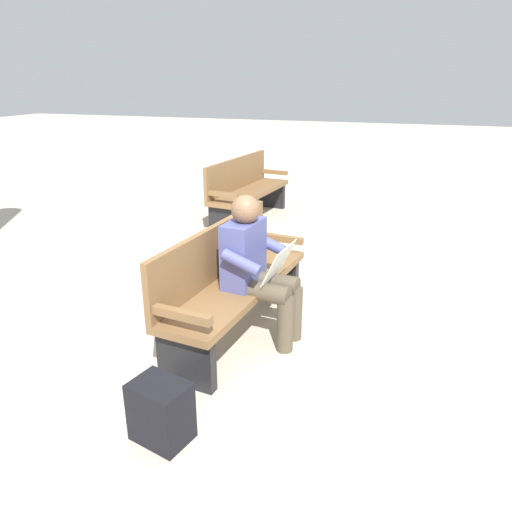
{
  "coord_description": "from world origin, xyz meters",
  "views": [
    {
      "loc": [
        3.27,
        1.25,
        2.0
      ],
      "look_at": [
        0.0,
        0.15,
        0.7
      ],
      "focal_mm": 33.27,
      "sensor_mm": 36.0,
      "label": 1
    }
  ],
  "objects_px": {
    "bench_near": "(231,280)",
    "bench_far": "(246,189)",
    "person_seated": "(257,265)",
    "backpack": "(162,411)"
  },
  "relations": [
    {
      "from": "backpack",
      "to": "bench_far",
      "type": "bearing_deg",
      "value": -166.35
    },
    {
      "from": "bench_near",
      "to": "bench_far",
      "type": "bearing_deg",
      "value": -156.12
    },
    {
      "from": "backpack",
      "to": "bench_far",
      "type": "relative_size",
      "value": 0.2
    },
    {
      "from": "bench_near",
      "to": "person_seated",
      "type": "xyz_separation_m",
      "value": [
        0.03,
        0.23,
        0.17
      ]
    },
    {
      "from": "bench_near",
      "to": "bench_far",
      "type": "relative_size",
      "value": 1.0
    },
    {
      "from": "bench_near",
      "to": "backpack",
      "type": "height_order",
      "value": "bench_near"
    },
    {
      "from": "bench_near",
      "to": "bench_far",
      "type": "distance_m",
      "value": 3.34
    },
    {
      "from": "person_seated",
      "to": "bench_far",
      "type": "xyz_separation_m",
      "value": [
        -3.21,
        -1.24,
        -0.17
      ]
    },
    {
      "from": "backpack",
      "to": "bench_far",
      "type": "distance_m",
      "value": 4.64
    },
    {
      "from": "person_seated",
      "to": "bench_far",
      "type": "distance_m",
      "value": 3.45
    }
  ]
}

